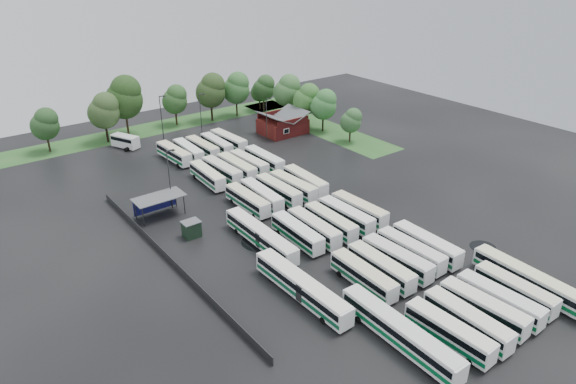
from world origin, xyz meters
TOP-DOWN VIEW (x-y plane):
  - ground at (0.00, 0.00)m, footprint 160.00×160.00m
  - brick_building at (24.00, 42.77)m, footprint 10.07×8.60m
  - wash_shed at (-17.20, 22.02)m, footprint 8.20×4.20m
  - utility_hut at (-16.20, 12.60)m, footprint 2.70×2.20m
  - grass_strip_north at (2.00, 64.80)m, footprint 80.00×10.00m
  - grass_strip_east at (34.00, 42.80)m, footprint 10.00×50.00m
  - west_fence at (-22.20, 8.00)m, footprint 0.10×50.00m
  - bus_r0c0 at (-4.49, -26.08)m, footprint 2.60×10.81m
  - bus_r0c1 at (-1.30, -26.21)m, footprint 2.57×11.05m
  - bus_r0c2 at (2.17, -26.01)m, footprint 2.85×11.00m
  - bus_r0c3 at (5.08, -26.28)m, footprint 2.65×10.93m
  - bus_r0c4 at (8.54, -26.31)m, footprint 2.45×10.61m
  - bus_r1c0 at (-4.39, -12.56)m, footprint 2.64×10.76m
  - bus_r1c1 at (-1.17, -12.62)m, footprint 2.62×10.92m
  - bus_r1c2 at (2.07, -12.58)m, footprint 2.70×11.10m
  - bus_r1c3 at (5.19, -12.35)m, footprint 2.43×10.93m
  - bus_r1c4 at (8.25, -12.68)m, footprint 2.61×11.21m
  - bus_r2c0 at (-4.39, 1.35)m, footprint 2.75×10.81m
  - bus_r2c1 at (-1.39, 1.03)m, footprint 2.65×10.80m
  - bus_r2c2 at (1.89, 0.89)m, footprint 2.56×10.64m
  - bus_r2c3 at (5.19, 0.88)m, footprint 2.43×10.89m
  - bus_r2c4 at (8.32, 1.09)m, footprint 2.64×10.90m
  - bus_r3c0 at (-4.30, 15.05)m, footprint 2.29×10.65m
  - bus_r3c1 at (-1.37, 15.09)m, footprint 2.84×10.96m
  - bus_r3c2 at (2.09, 14.96)m, footprint 2.42×10.94m
  - bus_r3c3 at (5.23, 14.75)m, footprint 2.75×10.96m
  - bus_r3c4 at (8.33, 15.09)m, footprint 2.90×11.13m
  - bus_r4c0 at (-4.58, 28.28)m, footprint 2.77×10.82m
  - bus_r4c1 at (-1.20, 28.66)m, footprint 2.66×11.03m
  - bus_r4c2 at (1.91, 28.30)m, footprint 2.45×11.08m
  - bus_r4c3 at (5.01, 28.70)m, footprint 2.59×10.65m
  - bus_r4c4 at (8.35, 28.23)m, footprint 2.46×11.16m
  - bus_r5c0 at (-4.55, 42.30)m, footprint 2.86×11.05m
  - bus_r5c1 at (-1.38, 42.03)m, footprint 2.65×10.69m
  - bus_r5c2 at (1.90, 41.94)m, footprint 2.53×10.64m
  - bus_r5c3 at (5.30, 41.80)m, footprint 2.45×10.62m
  - bus_r5c4 at (8.51, 42.08)m, footprint 2.91×11.19m
  - artic_bus_west_a at (-8.97, -22.82)m, footprint 2.79×16.65m
  - artic_bus_west_b at (-9.26, 3.94)m, footprint 2.48×16.13m
  - artic_bus_west_c at (-12.40, -9.69)m, footprint 2.51×16.66m
  - artic_bus_east at (11.91, -26.46)m, footprint 2.91×15.96m
  - minibus at (-9.58, 56.14)m, footprint 4.81×6.91m
  - tree_north_0 at (-23.48, 63.73)m, footprint 5.93×5.93m
  - tree_north_1 at (-11.24, 61.98)m, footprint 6.98×6.98m
  - tree_north_2 at (-5.60, 63.94)m, footprint 8.58×8.58m
  - tree_north_3 at (6.90, 63.94)m, footprint 6.13×6.13m
  - tree_north_4 at (15.61, 61.33)m, footprint 7.42×7.42m
  - tree_north_5 at (22.94, 61.15)m, footprint 6.99×6.99m
  - tree_north_6 at (31.02, 62.25)m, footprint 4.84×4.84m
  - tree_east_0 at (32.68, 28.57)m, footprint 4.77×4.77m
  - tree_east_1 at (32.77, 38.08)m, footprint 6.20×6.20m
  - tree_east_2 at (32.00, 43.55)m, footprint 6.45×6.45m
  - tree_east_3 at (32.00, 51.33)m, footprint 6.93×6.93m
  - tree_east_4 at (31.15, 60.59)m, footprint 5.90×5.90m
  - lamp_post_ne at (18.12, 40.87)m, footprint 1.51×0.29m
  - lamp_post_nw at (-14.18, 23.26)m, footprint 1.61×0.31m
  - lamp_post_back_w at (-1.27, 54.05)m, footprint 1.65×0.32m
  - lamp_post_back_e at (8.83, 54.70)m, footprint 1.45×0.28m
  - puddle_0 at (-1.65, -20.25)m, footprint 4.09×4.09m
  - puddle_1 at (6.24, -23.82)m, footprint 3.57×3.57m
  - puddle_2 at (-8.75, 4.85)m, footprint 5.85×5.85m
  - puddle_3 at (4.33, -4.39)m, footprint 3.48×3.48m
  - puddle_4 at (16.73, -16.58)m, footprint 3.91×3.91m

SIDE VIEW (x-z plane):
  - ground at x=0.00m, z-range 0.00..0.00m
  - puddle_0 at x=-1.65m, z-range 0.00..0.01m
  - puddle_1 at x=6.24m, z-range 0.00..0.01m
  - puddle_2 at x=-8.75m, z-range 0.00..0.01m
  - puddle_3 at x=4.33m, z-range 0.00..0.01m
  - puddle_4 at x=16.73m, z-range 0.00..0.01m
  - grass_strip_north at x=2.00m, z-range 0.00..0.01m
  - grass_strip_east at x=34.00m, z-range 0.00..0.01m
  - west_fence at x=-22.20m, z-range 0.00..1.20m
  - utility_hut at x=-16.20m, z-range 0.01..2.63m
  - minibus at x=-9.58m, z-range 0.16..2.99m
  - bus_r0c4 at x=8.54m, z-range 0.15..3.09m
  - bus_r5c3 at x=5.30m, z-range 0.15..3.09m
  - bus_r2c2 at x=1.89m, z-range 0.15..3.09m
  - bus_r5c2 at x=1.90m, z-range 0.15..3.09m
  - bus_r4c3 at x=5.01m, z-range 0.15..3.09m
  - bus_r5c1 at x=-1.38m, z-range 0.15..3.10m
  - bus_r3c0 at x=-4.30m, z-range 0.15..3.11m
  - artic_bus_east at x=11.91m, z-range 0.16..3.11m
  - bus_r1c0 at x=-4.39m, z-range 0.15..3.12m
  - bus_r2c1 at x=-1.39m, z-range 0.15..3.13m
  - bus_r4c0 at x=-4.58m, z-range 0.15..3.13m
  - bus_r2c0 at x=-4.39m, z-range 0.15..3.13m
  - bus_r0c0 at x=-4.49m, z-range 0.15..3.14m
  - artic_bus_west_b at x=-9.26m, z-range 0.16..3.15m
  - bus_r2c4 at x=8.32m, z-range 0.15..3.17m
  - bus_r1c1 at x=-1.17m, z-range 0.15..3.17m
  - bus_r3c1 at x=-1.37m, z-range 0.15..3.17m
  - bus_r2c3 at x=5.19m, z-range 0.15..3.17m
  - bus_r0c3 at x=5.08m, z-range 0.15..3.17m
  - bus_r3c3 at x=5.23m, z-range 0.15..3.18m
  - bus_r0c2 at x=2.17m, z-range 0.15..3.18m
  - bus_r1c3 at x=5.19m, z-range 0.15..3.19m
  - bus_r3c2 at x=2.09m, z-range 0.15..3.19m
  - bus_r5c0 at x=-4.55m, z-range 0.15..3.20m
  - bus_r4c1 at x=-1.20m, z-range 0.15..3.20m
  - bus_r0c1 at x=-1.30m, z-range 0.15..3.22m
  - bus_r3c4 at x=8.33m, z-range 0.15..3.22m
  - bus_r1c2 at x=2.07m, z-range 0.15..3.23m
  - bus_r4c2 at x=1.91m, z-range 0.15..3.23m
  - bus_r5c4 at x=8.51m, z-range 0.15..3.24m
  - bus_r4c4 at x=8.35m, z-range 0.15..3.26m
  - artic_bus_west_a at x=-8.97m, z-range 0.17..3.25m
  - bus_r1c4 at x=8.25m, z-range 0.16..3.26m
  - artic_bus_west_c at x=-12.40m, z-range 0.17..3.26m
  - brick_building at x=24.00m, z-range -0.83..4.56m
  - wash_shed at x=-17.20m, z-range 1.20..4.78m
  - tree_east_0 at x=32.68m, z-range 1.13..9.03m
  - tree_north_6 at x=31.02m, z-range 1.14..9.16m
  - lamp_post_back_e at x=8.83m, z-range 0.76..10.19m
  - lamp_post_ne at x=18.12m, z-range 0.79..10.59m
  - lamp_post_nw at x=-14.18m, z-range 0.84..11.29m
  - lamp_post_back_w at x=-1.27m, z-range 0.87..11.61m
  - tree_east_4 at x=31.15m, z-range 1.40..11.18m
  - tree_north_0 at x=-23.48m, z-range 1.41..11.23m
  - tree_north_3 at x=6.90m, z-range 1.45..11.60m
  - tree_east_1 at x=32.77m, z-range 1.47..11.75m
  - tree_east_2 at x=32.00m, z-range 1.53..12.21m
  - tree_east_3 at x=32.00m, z-range 1.65..13.12m
  - tree_north_1 at x=-11.24m, z-range 1.66..13.21m
  - tree_north_5 at x=22.94m, z-range 1.66..13.23m
  - tree_north_4 at x=15.61m, z-range 1.76..14.05m
  - tree_north_2 at x=-5.60m, z-range 2.04..16.24m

